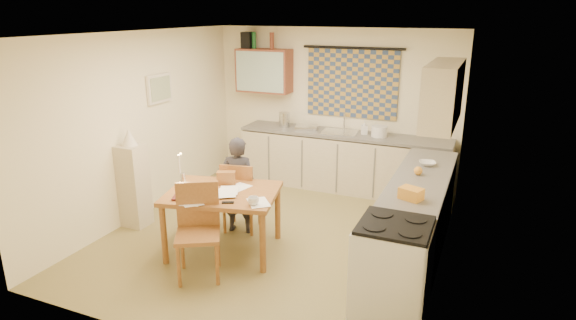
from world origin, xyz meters
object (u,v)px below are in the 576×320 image
at_px(counter_right, 414,224).
at_px(chair_far, 242,209).
at_px(counter_back, 343,162).
at_px(stove, 392,274).
at_px(person, 238,185).
at_px(dining_table, 224,221).
at_px(shelf_stand, 134,186).

bearing_deg(counter_right, chair_far, -178.64).
distance_m(counter_back, chair_far, 2.11).
bearing_deg(stove, person, 152.15).
relative_size(counter_back, chair_far, 3.55).
xyz_separation_m(dining_table, person, (-0.09, 0.54, 0.25)).
height_order(stove, person, person).
height_order(counter_back, stove, stove).
bearing_deg(stove, counter_back, 114.17).
bearing_deg(counter_right, person, -177.24).
bearing_deg(counter_back, chair_far, -111.12).
bearing_deg(counter_right, counter_back, 126.69).
xyz_separation_m(counter_right, person, (-2.19, -0.11, 0.18)).
bearing_deg(dining_table, person, 86.37).
bearing_deg(shelf_stand, chair_far, 17.69).
distance_m(stove, chair_far, 2.51).
distance_m(dining_table, chair_far, 0.61).
distance_m(counter_right, stove, 1.26).
bearing_deg(stove, counter_right, 90.00).
bearing_deg(chair_far, person, 73.18).
bearing_deg(chair_far, stove, 141.01).
xyz_separation_m(stove, shelf_stand, (-3.54, 0.78, 0.06)).
height_order(counter_back, counter_right, same).
xyz_separation_m(counter_back, person, (-0.77, -2.02, 0.18)).
bearing_deg(person, counter_back, -121.76).
height_order(counter_right, person, person).
xyz_separation_m(chair_far, person, (-0.01, -0.05, 0.34)).
xyz_separation_m(counter_back, stove, (1.42, -3.17, 0.04)).
height_order(counter_right, shelf_stand, shelf_stand).
bearing_deg(chair_far, dining_table, 88.07).
bearing_deg(dining_table, counter_back, 62.08).
bearing_deg(counter_right, stove, -90.00).
relative_size(counter_back, stove, 3.33).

